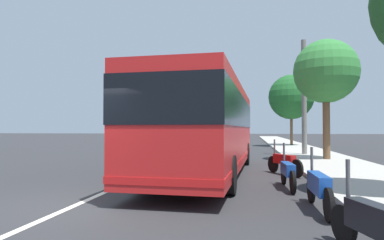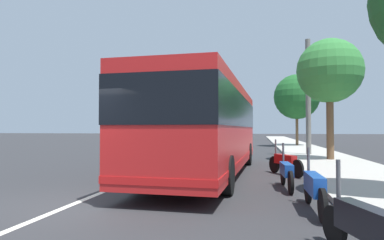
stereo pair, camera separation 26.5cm
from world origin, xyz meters
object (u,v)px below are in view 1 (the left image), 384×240
at_px(car_side_street, 195,137).
at_px(utility_pole, 304,98).
at_px(motorcycle_nearest_curb, 319,187).
at_px(motorcycle_mid_row, 288,172).
at_px(roadside_tree_far_block, 291,97).
at_px(motorcycle_by_tree, 383,229).
at_px(motorcycle_far_end, 284,162).
at_px(car_ahead_same_lane, 164,142).
at_px(roadside_tree_mid_block, 326,72).
at_px(car_oncoming, 238,135).
at_px(coach_bus, 208,124).

distance_m(car_side_street, utility_pole, 22.57).
bearing_deg(motorcycle_nearest_curb, car_side_street, 12.43).
distance_m(motorcycle_mid_row, roadside_tree_far_block, 23.67).
relative_size(motorcycle_by_tree, roadside_tree_far_block, 0.32).
bearing_deg(motorcycle_by_tree, motorcycle_far_end, -14.64).
height_order(car_side_street, utility_pole, utility_pole).
bearing_deg(car_ahead_same_lane, motorcycle_far_end, 31.27).
bearing_deg(motorcycle_far_end, roadside_tree_mid_block, -54.11).
relative_size(motorcycle_by_tree, roadside_tree_mid_block, 0.35).
bearing_deg(car_oncoming, car_ahead_same_lane, 173.30).
relative_size(car_ahead_same_lane, roadside_tree_mid_block, 0.76).
bearing_deg(coach_bus, motorcycle_nearest_curb, -147.87).
bearing_deg(coach_bus, car_ahead_same_lane, 24.37).
relative_size(car_side_street, utility_pole, 0.58).
bearing_deg(motorcycle_mid_row, roadside_tree_far_block, -10.23).
relative_size(motorcycle_mid_row, roadside_tree_far_block, 0.31).
relative_size(motorcycle_by_tree, car_side_street, 0.53).
xyz_separation_m(motorcycle_nearest_curb, car_oncoming, (47.93, 3.24, 0.22)).
relative_size(car_oncoming, utility_pole, 0.61).
bearing_deg(motorcycle_mid_row, car_ahead_same_lane, 23.71).
bearing_deg(utility_pole, car_oncoming, 8.65).
bearing_deg(roadside_tree_far_block, car_ahead_same_lane, 132.03).
relative_size(coach_bus, motorcycle_nearest_curb, 5.13).
bearing_deg(motorcycle_mid_row, utility_pole, -14.13).
relative_size(car_ahead_same_lane, utility_pole, 0.66).
xyz_separation_m(car_oncoming, utility_pole, (-33.75, -5.13, 2.87)).
bearing_deg(motorcycle_by_tree, motorcycle_nearest_curb, -12.98).
xyz_separation_m(car_ahead_same_lane, roadside_tree_far_block, (9.02, -10.00, 3.93)).
bearing_deg(car_side_street, roadside_tree_mid_block, 28.45).
xyz_separation_m(car_side_street, roadside_tree_far_block, (-8.58, -10.55, 3.97)).
bearing_deg(car_side_street, car_ahead_same_lane, 5.98).
relative_size(motorcycle_nearest_curb, motorcycle_far_end, 1.18).
bearing_deg(roadside_tree_mid_block, motorcycle_nearest_curb, 167.19).
xyz_separation_m(motorcycle_by_tree, motorcycle_mid_row, (5.30, 0.54, -0.00)).
distance_m(motorcycle_by_tree, motorcycle_nearest_curb, 2.79).
bearing_deg(roadside_tree_far_block, coach_bus, 165.48).
xyz_separation_m(motorcycle_by_tree, utility_pole, (16.96, -1.69, 3.10)).
distance_m(motorcycle_far_end, roadside_tree_mid_block, 7.26).
distance_m(coach_bus, roadside_tree_mid_block, 8.33).
xyz_separation_m(coach_bus, roadside_tree_mid_block, (5.80, -5.32, 2.73)).
bearing_deg(roadside_tree_mid_block, roadside_tree_far_block, -0.07).
bearing_deg(car_side_street, motorcycle_nearest_curb, 17.49).
relative_size(motorcycle_by_tree, car_oncoming, 0.50).
distance_m(motorcycle_far_end, utility_pole, 9.51).
distance_m(coach_bus, motorcycle_far_end, 3.06).
bearing_deg(motorcycle_nearest_curb, motorcycle_far_end, 0.79).
relative_size(roadside_tree_far_block, utility_pole, 0.95).
bearing_deg(motorcycle_far_end, motorcycle_mid_row, 148.10).
height_order(motorcycle_far_end, car_ahead_same_lane, car_ahead_same_lane).
height_order(motorcycle_nearest_curb, roadside_tree_far_block, roadside_tree_far_block).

